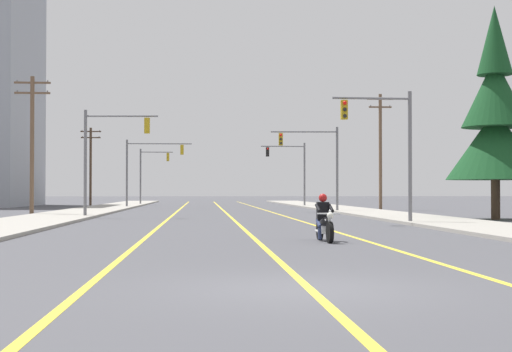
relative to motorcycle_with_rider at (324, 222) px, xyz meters
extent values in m
plane|color=#47474C|center=(-2.16, -10.87, -0.59)|extent=(400.00, 400.00, 0.00)
cube|color=yellow|center=(-2.04, 34.13, -0.58)|extent=(0.16, 100.00, 0.01)
cube|color=yellow|center=(-5.57, 34.13, -0.58)|extent=(0.16, 100.00, 0.01)
cube|color=yellow|center=(1.32, 34.13, -0.58)|extent=(0.16, 100.00, 0.01)
cube|color=#9E998E|center=(7.69, 29.13, -0.52)|extent=(4.40, 110.00, 0.14)
cube|color=#9E998E|center=(-12.00, 29.13, -0.52)|extent=(4.40, 110.00, 0.14)
cylinder|color=black|center=(0.03, -0.82, -0.27)|extent=(0.14, 0.64, 0.64)
cylinder|color=black|center=(-0.02, 0.72, -0.27)|extent=(0.14, 0.64, 0.64)
cylinder|color=silver|center=(0.03, -0.72, 0.05)|extent=(0.08, 0.33, 0.68)
sphere|color=white|center=(0.03, -0.87, 0.23)|extent=(0.20, 0.20, 0.20)
cylinder|color=silver|center=(0.03, -0.67, 0.28)|extent=(0.70, 0.07, 0.04)
ellipsoid|color=black|center=(0.01, -0.17, 0.01)|extent=(0.34, 0.57, 0.28)
cube|color=silver|center=(0.00, -0.05, -0.22)|extent=(0.26, 0.45, 0.24)
cube|color=black|center=(-0.01, 0.27, -0.05)|extent=(0.30, 0.53, 0.12)
cube|color=black|center=(-0.02, 0.67, 0.03)|extent=(0.21, 0.37, 0.08)
cylinder|color=silver|center=(-0.15, 0.34, -0.29)|extent=(0.10, 0.55, 0.08)
cube|color=black|center=(-0.01, 0.23, 0.33)|extent=(0.37, 0.25, 0.56)
sphere|color=#B21919|center=(-0.01, 0.21, 0.74)|extent=(0.26, 0.26, 0.26)
cylinder|color=navy|center=(0.14, 0.10, -0.05)|extent=(0.16, 0.44, 0.30)
cylinder|color=navy|center=(0.16, -0.08, -0.35)|extent=(0.12, 0.16, 0.35)
cylinder|color=black|center=(0.20, -0.02, 0.43)|extent=(0.12, 0.53, 0.27)
cylinder|color=navy|center=(-0.14, 0.09, -0.05)|extent=(0.16, 0.44, 0.30)
cylinder|color=navy|center=(-0.16, -0.10, -0.35)|extent=(0.12, 0.16, 0.35)
cylinder|color=black|center=(-0.20, -0.04, 0.43)|extent=(0.12, 0.53, 0.27)
cylinder|color=slate|center=(5.96, 11.62, 2.51)|extent=(0.18, 0.18, 6.20)
cylinder|color=slate|center=(4.13, 11.56, 5.26)|extent=(3.68, 0.23, 0.11)
cube|color=#B79319|center=(2.84, 11.52, 4.71)|extent=(0.31, 0.25, 0.90)
sphere|color=red|center=(2.84, 11.37, 5.01)|extent=(0.18, 0.18, 0.18)
sphere|color=black|center=(2.84, 11.37, 4.71)|extent=(0.18, 0.18, 0.18)
sphere|color=black|center=(2.84, 11.37, 4.41)|extent=(0.18, 0.18, 0.18)
cylinder|color=slate|center=(-10.42, 20.87, 2.51)|extent=(0.18, 0.18, 6.20)
cylinder|color=slate|center=(-8.34, 20.73, 5.26)|extent=(4.17, 0.40, 0.11)
cube|color=#B79319|center=(-6.88, 20.63, 4.71)|extent=(0.32, 0.26, 0.90)
sphere|color=red|center=(-6.87, 20.79, 5.01)|extent=(0.18, 0.18, 0.18)
sphere|color=black|center=(-6.87, 20.79, 4.71)|extent=(0.18, 0.18, 0.18)
sphere|color=black|center=(-6.87, 20.79, 4.41)|extent=(0.18, 0.18, 0.18)
cylinder|color=slate|center=(6.10, 31.22, 2.51)|extent=(0.18, 0.18, 6.20)
cylinder|color=slate|center=(3.69, 31.35, 5.26)|extent=(4.84, 0.38, 0.11)
cube|color=#B79319|center=(2.00, 31.45, 4.71)|extent=(0.31, 0.26, 0.90)
sphere|color=red|center=(1.99, 31.29, 5.01)|extent=(0.18, 0.18, 0.18)
sphere|color=black|center=(1.99, 31.29, 4.71)|extent=(0.18, 0.18, 0.18)
sphere|color=black|center=(1.99, 31.29, 4.41)|extent=(0.18, 0.18, 0.18)
cylinder|color=slate|center=(-10.53, 45.93, 2.51)|extent=(0.18, 0.18, 6.20)
cylinder|color=slate|center=(-7.60, 45.91, 5.26)|extent=(5.87, 0.15, 0.11)
cube|color=#B79319|center=(-5.55, 45.90, 4.71)|extent=(0.30, 0.24, 0.90)
sphere|color=red|center=(-5.55, 46.06, 5.01)|extent=(0.18, 0.18, 0.18)
sphere|color=black|center=(-5.55, 46.06, 4.71)|extent=(0.18, 0.18, 0.18)
sphere|color=black|center=(-5.55, 46.06, 4.41)|extent=(0.18, 0.18, 0.18)
cylinder|color=slate|center=(6.19, 49.20, 2.51)|extent=(0.18, 0.18, 6.20)
cylinder|color=slate|center=(4.06, 49.11, 5.26)|extent=(4.25, 0.28, 0.11)
cube|color=black|center=(2.58, 49.05, 4.71)|extent=(0.31, 0.25, 0.90)
sphere|color=red|center=(2.58, 48.90, 5.01)|extent=(0.18, 0.18, 0.18)
sphere|color=black|center=(2.58, 48.90, 4.71)|extent=(0.18, 0.18, 0.18)
sphere|color=black|center=(2.58, 48.90, 4.41)|extent=(0.18, 0.18, 0.18)
cylinder|color=slate|center=(-10.51, 60.72, 2.51)|extent=(0.18, 0.18, 6.20)
cylinder|color=slate|center=(-8.74, 60.78, 5.26)|extent=(3.54, 0.25, 0.11)
cube|color=#B79319|center=(-7.50, 60.83, 4.71)|extent=(0.31, 0.25, 0.90)
sphere|color=red|center=(-7.51, 60.99, 5.01)|extent=(0.18, 0.18, 0.18)
sphere|color=black|center=(-7.51, 60.99, 4.71)|extent=(0.18, 0.18, 0.18)
sphere|color=black|center=(-7.51, 60.99, 4.41)|extent=(0.18, 0.18, 0.18)
cylinder|color=brown|center=(-14.41, 25.27, 3.80)|extent=(0.26, 0.26, 8.77)
cube|color=brown|center=(-14.41, 25.27, 7.78)|extent=(2.26, 0.12, 0.12)
cylinder|color=slate|center=(-15.35, 25.27, 7.88)|extent=(0.08, 0.08, 0.12)
cylinder|color=slate|center=(-13.46, 25.27, 7.88)|extent=(0.08, 0.08, 0.12)
cube|color=brown|center=(-14.41, 25.27, 7.13)|extent=(2.22, 0.12, 0.12)
cylinder|color=slate|center=(-15.34, 25.27, 7.23)|extent=(0.08, 0.08, 0.12)
cylinder|color=slate|center=(-13.47, 25.27, 7.23)|extent=(0.08, 0.08, 0.12)
cylinder|color=brown|center=(10.61, 36.60, 4.09)|extent=(0.26, 0.26, 9.35)
cube|color=brown|center=(10.61, 36.60, 8.36)|extent=(2.13, 0.12, 0.12)
cylinder|color=slate|center=(9.71, 36.60, 8.46)|extent=(0.08, 0.08, 0.12)
cylinder|color=slate|center=(11.50, 36.60, 8.46)|extent=(0.08, 0.08, 0.12)
cube|color=brown|center=(10.61, 36.60, 7.71)|extent=(1.86, 0.12, 0.12)
cylinder|color=slate|center=(9.83, 36.60, 7.81)|extent=(0.08, 0.08, 0.12)
cylinder|color=slate|center=(11.39, 36.60, 7.81)|extent=(0.08, 0.08, 0.12)
cylinder|color=#4C3828|center=(-15.52, 57.73, 3.54)|extent=(0.26, 0.26, 8.25)
cube|color=#4C3828|center=(-15.52, 57.73, 7.27)|extent=(2.17, 0.12, 0.12)
cylinder|color=slate|center=(-16.43, 57.73, 7.37)|extent=(0.08, 0.08, 0.12)
cylinder|color=slate|center=(-14.61, 57.73, 7.37)|extent=(0.08, 0.08, 0.12)
cube|color=#4C3828|center=(-15.52, 57.73, 6.62)|extent=(2.08, 0.12, 0.12)
cylinder|color=slate|center=(-16.39, 57.73, 6.72)|extent=(0.08, 0.08, 0.12)
cylinder|color=slate|center=(-14.65, 57.73, 6.72)|extent=(0.08, 0.08, 0.12)
cylinder|color=#423023|center=(11.96, 16.37, 0.49)|extent=(0.48, 0.48, 2.14)
cone|color=#14421E|center=(11.96, 16.37, 3.43)|extent=(5.24, 5.24, 3.76)
cone|color=#14421E|center=(11.96, 16.37, 6.25)|extent=(3.56, 3.56, 3.76)
cone|color=#14421E|center=(11.96, 16.37, 9.07)|extent=(1.89, 1.89, 3.76)
camera|label=1|loc=(-3.73, -22.64, 0.96)|focal=52.52mm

